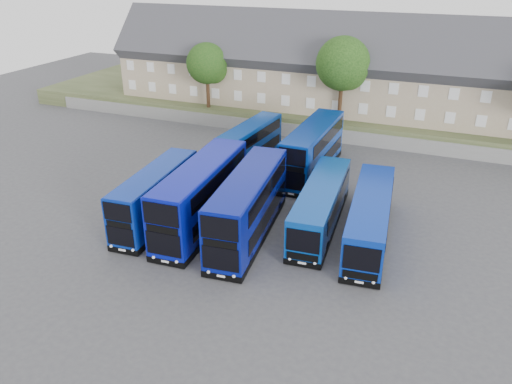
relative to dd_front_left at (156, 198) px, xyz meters
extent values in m
plane|color=#45454A|center=(6.33, -0.99, -2.02)|extent=(120.00, 120.00, 0.00)
cube|color=slate|center=(6.33, 23.01, -1.27)|extent=(70.00, 0.40, 1.50)
cube|color=#404C2B|center=(6.33, 33.01, -1.02)|extent=(80.00, 20.00, 2.00)
cube|color=tan|center=(-17.67, 29.01, 2.98)|extent=(6.00, 8.00, 6.00)
cube|color=#323237|center=(-17.67, 29.01, 5.98)|extent=(6.00, 10.40, 10.40)
cube|color=brown|center=(-16.17, 29.01, 9.82)|extent=(0.60, 0.90, 1.40)
cube|color=tan|center=(-11.67, 29.01, 2.98)|extent=(6.00, 8.00, 6.00)
cube|color=#323237|center=(-11.67, 29.01, 5.98)|extent=(6.00, 10.40, 10.40)
cube|color=brown|center=(-10.17, 29.01, 9.82)|extent=(0.60, 0.90, 1.40)
cube|color=tan|center=(-5.67, 29.01, 2.98)|extent=(6.00, 8.00, 6.00)
cube|color=#323237|center=(-5.67, 29.01, 5.98)|extent=(6.00, 10.40, 10.40)
cube|color=brown|center=(-4.17, 29.01, 9.82)|extent=(0.60, 0.90, 1.40)
cube|color=tan|center=(0.33, 29.01, 2.98)|extent=(6.00, 8.00, 6.00)
cube|color=#323237|center=(0.33, 29.01, 5.98)|extent=(6.00, 10.40, 10.40)
cube|color=brown|center=(1.83, 29.01, 9.82)|extent=(0.60, 0.90, 1.40)
cube|color=tan|center=(6.33, 29.01, 2.98)|extent=(6.00, 8.00, 6.00)
cube|color=#323237|center=(6.33, 29.01, 5.98)|extent=(6.00, 10.40, 10.40)
cube|color=brown|center=(7.83, 29.01, 9.82)|extent=(0.60, 0.90, 1.40)
cube|color=tan|center=(12.33, 29.01, 2.98)|extent=(6.00, 8.00, 6.00)
cube|color=#323237|center=(12.33, 29.01, 5.98)|extent=(6.00, 10.40, 10.40)
cube|color=brown|center=(13.83, 29.01, 9.82)|extent=(0.60, 0.90, 1.40)
cube|color=tan|center=(18.33, 29.01, 2.98)|extent=(6.00, 8.00, 6.00)
cube|color=#323237|center=(18.33, 29.01, 5.98)|extent=(6.00, 10.40, 10.40)
cube|color=brown|center=(19.83, 29.01, 9.82)|extent=(0.60, 0.90, 1.40)
cube|color=tan|center=(24.33, 29.01, 2.98)|extent=(6.00, 8.00, 6.00)
cube|color=#323237|center=(24.33, 29.01, 5.98)|extent=(6.00, 10.40, 10.40)
cube|color=#082797|center=(0.00, 0.03, 0.21)|extent=(3.05, 10.44, 3.77)
cube|color=black|center=(0.00, 0.03, -1.72)|extent=(3.09, 10.48, 0.45)
cube|color=black|center=(0.36, -5.14, -0.57)|extent=(2.04, 0.20, 1.40)
cube|color=black|center=(0.36, -5.14, 1.30)|extent=(2.04, 0.20, 1.31)
cylinder|color=black|center=(-0.81, -2.99, -1.52)|extent=(0.37, 1.02, 1.00)
cube|color=#0813A2|center=(3.50, 0.82, 0.58)|extent=(3.45, 12.28, 4.51)
cube|color=black|center=(3.50, 0.82, -1.72)|extent=(3.49, 12.32, 0.45)
cube|color=black|center=(3.85, -5.27, -0.31)|extent=(2.46, 0.20, 1.66)
cube|color=black|center=(3.85, -5.27, 1.90)|extent=(2.46, 0.20, 1.54)
cylinder|color=black|center=(2.49, -3.12, -1.52)|extent=(0.36, 1.02, 1.00)
cube|color=#071386|center=(7.41, 0.56, 0.54)|extent=(3.88, 12.12, 4.42)
cube|color=black|center=(7.41, 0.56, -1.72)|extent=(3.92, 12.17, 0.45)
cube|color=black|center=(8.01, -5.39, -0.34)|extent=(2.40, 0.30, 1.62)
cube|color=black|center=(8.01, -5.39, 1.82)|extent=(2.40, 0.30, 1.52)
cylinder|color=black|center=(6.59, -3.29, -1.52)|extent=(0.40, 1.02, 1.00)
cube|color=#083A9D|center=(2.10, 13.62, 0.12)|extent=(3.11, 10.00, 3.58)
cube|color=black|center=(2.10, 13.62, -1.72)|extent=(3.15, 10.04, 0.45)
cube|color=black|center=(1.66, 8.69, -0.64)|extent=(1.93, 0.23, 1.34)
cube|color=black|center=(1.66, 8.69, 1.15)|extent=(1.93, 0.23, 1.25)
cylinder|color=black|center=(0.90, 11.00, -1.52)|extent=(0.39, 1.02, 1.00)
cube|color=#083095|center=(8.47, 13.52, 0.48)|extent=(2.92, 11.71, 4.31)
cube|color=black|center=(8.47, 13.52, -1.72)|extent=(2.96, 11.75, 0.45)
cube|color=black|center=(8.33, 7.67, -0.38)|extent=(2.35, 0.11, 1.59)
cube|color=black|center=(8.33, 7.67, 1.74)|extent=(2.35, 0.11, 1.48)
cylinder|color=black|center=(7.21, 9.92, -1.52)|extent=(0.32, 1.01, 1.00)
cube|color=#083EA1|center=(11.87, 4.00, -0.18)|extent=(3.39, 12.24, 2.97)
cube|color=black|center=(11.87, 4.00, -1.72)|extent=(3.43, 12.28, 0.45)
cube|color=black|center=(12.31, -2.06, 0.04)|extent=(2.22, 0.22, 1.61)
cylinder|color=black|center=(11.05, 0.09, -1.52)|extent=(0.37, 1.02, 1.00)
cube|color=#092DA6|center=(15.66, 3.38, -0.15)|extent=(3.69, 12.48, 3.03)
cube|color=black|center=(15.66, 3.38, -1.72)|extent=(3.74, 12.53, 0.45)
cube|color=black|center=(16.24, -2.77, 0.08)|extent=(2.26, 0.27, 1.64)
cylinder|color=black|center=(14.90, -0.66, -1.52)|extent=(0.39, 1.02, 1.00)
cylinder|color=#382314|center=(-7.67, 24.01, 1.85)|extent=(0.44, 0.44, 3.75)
sphere|color=#163E11|center=(-7.67, 24.01, 5.23)|extent=(4.80, 4.80, 4.80)
sphere|color=#163E11|center=(-7.07, 24.41, 4.48)|extent=(3.30, 3.30, 3.30)
cylinder|color=#382314|center=(8.33, 24.51, 2.23)|extent=(0.44, 0.44, 4.50)
sphere|color=black|center=(8.33, 24.51, 6.28)|extent=(5.76, 5.76, 5.76)
sphere|color=black|center=(8.93, 24.91, 5.38)|extent=(3.96, 3.96, 3.96)
camera|label=1|loc=(19.82, -28.80, 16.70)|focal=35.00mm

